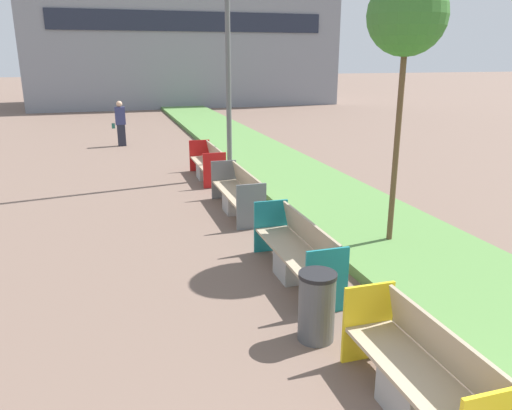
{
  "coord_description": "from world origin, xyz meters",
  "views": [
    {
      "loc": [
        -1.79,
        -0.33,
        3.39
      ],
      "look_at": [
        0.9,
        8.56,
        0.6
      ],
      "focal_mm": 35.0,
      "sensor_mm": 36.0,
      "label": 1
    }
  ],
  "objects": [
    {
      "name": "bench_red_frame",
      "position": [
        0.94,
        13.41,
        0.37
      ],
      "size": [
        0.65,
        2.19,
        0.94
      ],
      "color": "#9E9B96",
      "rests_on": "ground"
    },
    {
      "name": "sapling_tree_near",
      "position": [
        3.01,
        7.14,
        3.98
      ],
      "size": [
        1.3,
        1.3,
        4.66
      ],
      "color": "brown",
      "rests_on": "ground"
    },
    {
      "name": "bench_teal_frame",
      "position": [
        0.94,
        6.46,
        0.38
      ],
      "size": [
        0.65,
        2.42,
        0.94
      ],
      "color": "#9E9B96",
      "rests_on": "ground"
    },
    {
      "name": "bench_yellow_frame",
      "position": [
        0.94,
        3.19,
        0.36
      ],
      "size": [
        0.65,
        1.97,
        0.94
      ],
      "color": "#9E9B96",
      "rests_on": "ground"
    },
    {
      "name": "planter_grass_strip",
      "position": [
        3.2,
        12.0,
        0.09
      ],
      "size": [
        2.8,
        120.0,
        0.18
      ],
      "color": "#568442",
      "rests_on": "ground"
    },
    {
      "name": "litter_bin",
      "position": [
        0.51,
        4.71,
        0.45
      ],
      "size": [
        0.47,
        0.47,
        0.89
      ],
      "color": "#4C4F51",
      "rests_on": "ground"
    },
    {
      "name": "pedestrian_walking",
      "position": [
        -1.2,
        19.67,
        0.88
      ],
      "size": [
        0.53,
        0.24,
        1.73
      ],
      "color": "#232633",
      "rests_on": "ground"
    },
    {
      "name": "building_backdrop",
      "position": [
        4.0,
        37.27,
        4.94
      ],
      "size": [
        20.62,
        8.98,
        9.88
      ],
      "color": "gray",
      "rests_on": "ground"
    },
    {
      "name": "bench_grey_frame",
      "position": [
        0.94,
        10.08,
        0.38
      ],
      "size": [
        0.65,
        2.44,
        0.94
      ],
      "color": "#9E9B96",
      "rests_on": "ground"
    }
  ]
}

